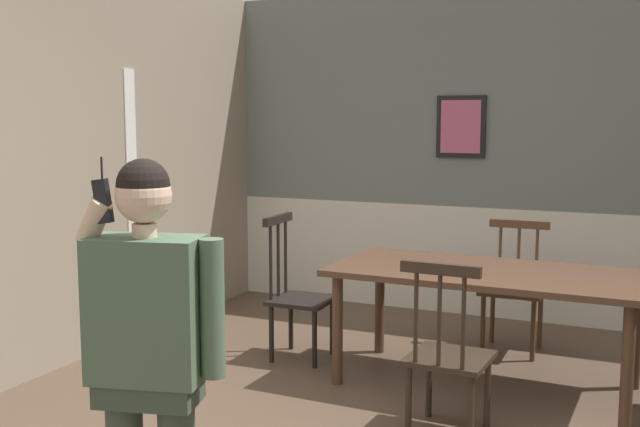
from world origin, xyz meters
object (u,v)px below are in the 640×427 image
Objects in this scene: dining_table at (487,283)px; chair_opposite_corner at (514,287)px; chair_at_table_head at (447,354)px; person_figure at (149,343)px; chair_near_window at (297,294)px.

dining_table is 2.06× the size of chair_opposite_corner.
chair_at_table_head is 0.62× the size of person_figure.
person_figure is (-0.68, -1.70, 0.44)m from chair_at_table_head.
chair_near_window is at bearing 148.76° from chair_at_table_head.
chair_opposite_corner is 3.53m from person_figure.
dining_table is at bearing 86.73° from chair_near_window.
person_figure is at bearing 12.34° from chair_near_window.
chair_at_table_head is 1.88m from person_figure.
dining_table is 0.89m from chair_at_table_head.
chair_opposite_corner is at bearing 91.04° from chair_at_table_head.
chair_opposite_corner is (0.02, 0.86, -0.21)m from dining_table.
dining_table is at bearing 90.97° from chair_at_table_head.
chair_at_table_head is (-0.02, -0.87, -0.22)m from dining_table.
chair_near_window reaches higher than dining_table.
chair_near_window is at bearing 30.24° from chair_opposite_corner.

